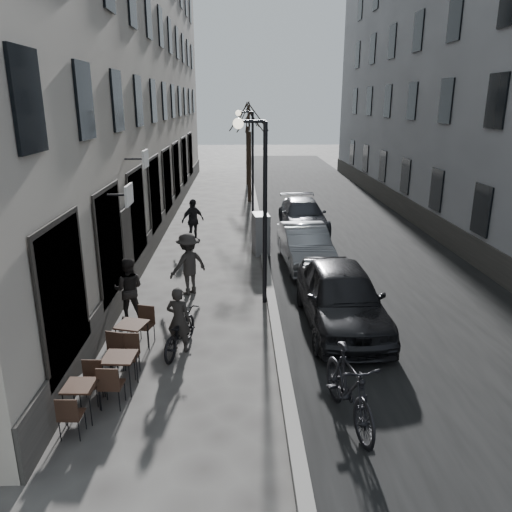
{
  "coord_description": "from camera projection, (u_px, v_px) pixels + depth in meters",
  "views": [
    {
      "loc": [
        -0.69,
        -7.21,
        5.49
      ],
      "look_at": [
        -0.29,
        4.66,
        1.8
      ],
      "focal_mm": 35.0,
      "sensor_mm": 36.0,
      "label": 1
    }
  ],
  "objects": [
    {
      "name": "utility_cabinet",
      "position": [
        261.0,
        234.0,
        18.67
      ],
      "size": [
        0.67,
        1.06,
        1.5
      ],
      "primitive_type": "cube",
      "rotation": [
        0.0,
        0.0,
        0.13
      ],
      "color": "slate",
      "rests_on": "ground"
    },
    {
      "name": "pedestrian_near",
      "position": [
        128.0,
        289.0,
        12.94
      ],
      "size": [
        0.83,
        0.66,
        1.67
      ],
      "primitive_type": "imported",
      "rotation": [
        0.0,
        0.0,
        3.18
      ],
      "color": "black",
      "rests_on": "ground"
    },
    {
      "name": "building_left",
      "position": [
        116.0,
        41.0,
        21.71
      ],
      "size": [
        4.0,
        35.0,
        16.0
      ],
      "primitive_type": "cube",
      "color": "#A4968A",
      "rests_on": "ground"
    },
    {
      "name": "pedestrian_mid",
      "position": [
        188.0,
        264.0,
        14.64
      ],
      "size": [
        1.36,
        1.28,
        1.85
      ],
      "primitive_type": "imported",
      "rotation": [
        0.0,
        0.0,
        3.81
      ],
      "color": "#292624",
      "rests_on": "ground"
    },
    {
      "name": "car_near",
      "position": [
        341.0,
        296.0,
        12.54
      ],
      "size": [
        1.96,
        4.73,
        1.6
      ],
      "primitive_type": "imported",
      "rotation": [
        0.0,
        0.0,
        0.01
      ],
      "color": "black",
      "rests_on": "ground"
    },
    {
      "name": "moped",
      "position": [
        349.0,
        388.0,
        8.75
      ],
      "size": [
        1.0,
        2.34,
        1.36
      ],
      "primitive_type": "imported",
      "rotation": [
        0.0,
        0.0,
        0.16
      ],
      "color": "black",
      "rests_on": "ground"
    },
    {
      "name": "tree_far",
      "position": [
        247.0,
        114.0,
        32.92
      ],
      "size": [
        2.4,
        2.4,
        5.7
      ],
      "color": "black",
      "rests_on": "ground"
    },
    {
      "name": "car_mid",
      "position": [
        305.0,
        246.0,
        17.31
      ],
      "size": [
        1.7,
        4.31,
        1.4
      ],
      "primitive_type": "imported",
      "rotation": [
        0.0,
        0.0,
        0.05
      ],
      "color": "gray",
      "rests_on": "ground"
    },
    {
      "name": "bicycle",
      "position": [
        179.0,
        331.0,
        11.37
      ],
      "size": [
        1.06,
        1.9,
        0.95
      ],
      "primitive_type": "imported",
      "rotation": [
        0.0,
        0.0,
        2.89
      ],
      "color": "black",
      "rests_on": "ground"
    },
    {
      "name": "pedestrian_far",
      "position": [
        193.0,
        221.0,
        20.17
      ],
      "size": [
        1.07,
        0.97,
        1.75
      ],
      "primitive_type": "imported",
      "rotation": [
        0.0,
        0.0,
        0.67
      ],
      "color": "black",
      "rests_on": "ground"
    },
    {
      "name": "sign_board",
      "position": [
        78.0,
        362.0,
        10.12
      ],
      "size": [
        0.4,
        0.63,
        1.06
      ],
      "rotation": [
        0.0,
        0.0,
        0.07
      ],
      "color": "black",
      "rests_on": "ground"
    },
    {
      "name": "ground",
      "position": [
        282.0,
        437.0,
        8.54
      ],
      "size": [
        120.0,
        120.0,
        0.0
      ],
      "primitive_type": "plane",
      "color": "#3C3937",
      "rests_on": "ground"
    },
    {
      "name": "kerb",
      "position": [
        258.0,
        220.0,
        23.8
      ],
      "size": [
        0.25,
        60.0,
        0.12
      ],
      "primitive_type": "cube",
      "color": "gray",
      "rests_on": "ground"
    },
    {
      "name": "bistro_set_a",
      "position": [
        81.0,
        398.0,
        8.93
      ],
      "size": [
        0.58,
        1.37,
        0.81
      ],
      "rotation": [
        0.0,
        0.0,
        -0.04
      ],
      "color": "black",
      "rests_on": "ground"
    },
    {
      "name": "car_far",
      "position": [
        303.0,
        215.0,
        22.04
      ],
      "size": [
        1.97,
        4.67,
        1.34
      ],
      "primitive_type": "imported",
      "rotation": [
        0.0,
        0.0,
        0.02
      ],
      "color": "#32353B",
      "rests_on": "ground"
    },
    {
      "name": "bistro_set_b",
      "position": [
        120.0,
        369.0,
        9.8
      ],
      "size": [
        0.65,
        1.52,
        0.88
      ],
      "rotation": [
        0.0,
        0.0,
        -0.07
      ],
      "color": "black",
      "rests_on": "ground"
    },
    {
      "name": "cyclist_rider",
      "position": [
        179.0,
        319.0,
        11.28
      ],
      "size": [
        0.64,
        0.5,
        1.55
      ],
      "primitive_type": "imported",
      "rotation": [
        0.0,
        0.0,
        2.89
      ],
      "color": "black",
      "rests_on": "ground"
    },
    {
      "name": "road",
      "position": [
        334.0,
        221.0,
        23.93
      ],
      "size": [
        7.3,
        60.0,
        0.0
      ],
      "primitive_type": "cube",
      "color": "black",
      "rests_on": "ground"
    },
    {
      "name": "building_right",
      "position": [
        466.0,
        42.0,
        22.22
      ],
      "size": [
        4.0,
        35.0,
        16.0
      ],
      "primitive_type": "cube",
      "color": "slate",
      "rests_on": "ground"
    },
    {
      "name": "bistro_set_c",
      "position": [
        133.0,
        336.0,
        11.2
      ],
      "size": [
        0.82,
        1.56,
        0.89
      ],
      "rotation": [
        0.0,
        0.0,
        -0.28
      ],
      "color": "black",
      "rests_on": "ground"
    },
    {
      "name": "streetlamp_far",
      "position": [
        249.0,
        150.0,
        24.77
      ],
      "size": [
        0.9,
        0.28,
        5.09
      ],
      "color": "black",
      "rests_on": "ground"
    },
    {
      "name": "streetlamp_near",
      "position": [
        259.0,
        193.0,
        13.32
      ],
      "size": [
        0.9,
        0.28,
        5.09
      ],
      "color": "black",
      "rests_on": "ground"
    },
    {
      "name": "tree_near",
      "position": [
        249.0,
        117.0,
        27.19
      ],
      "size": [
        2.4,
        2.4,
        5.7
      ],
      "color": "black",
      "rests_on": "ground"
    }
  ]
}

